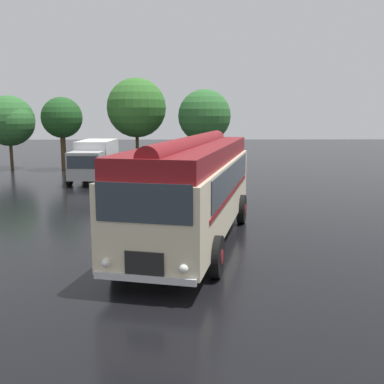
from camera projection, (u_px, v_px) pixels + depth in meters
ground_plane at (180, 244)px, 14.55m from camera, size 120.00×120.00×0.00m
vintage_bus at (193, 185)px, 14.56m from camera, size 4.74×10.38×3.49m
car_near_left at (141, 166)px, 28.92m from camera, size 2.36×4.38×1.66m
car_mid_left at (184, 166)px, 28.79m from camera, size 2.22×4.32×1.66m
box_van at (95, 159)px, 28.22m from camera, size 2.49×5.84×2.50m
tree_far_left at (11, 122)px, 33.76m from camera, size 3.90×3.80×5.54m
tree_left_of_centre at (63, 118)px, 33.12m from camera, size 3.01×3.00×5.40m
tree_centre at (138, 107)px, 34.58m from camera, size 4.55×4.55×6.90m
tree_right_of_centre at (205, 115)px, 33.25m from camera, size 3.92×3.92×5.97m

